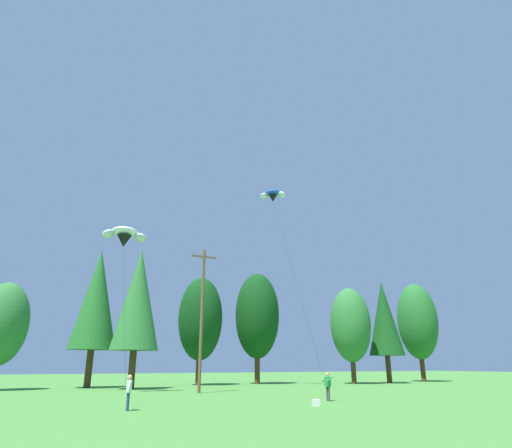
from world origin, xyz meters
The scene contains 14 objects.
treeline_tree_d centered at (-13.20, 48.84, 5.77)m, with size 4.37×4.37×9.53m.
treeline_tree_e centered at (-5.21, 49.92, 8.64)m, with size 4.63×4.63×13.79m.
treeline_tree_f centered at (-1.85, 45.60, 8.31)m, with size 4.52×4.52×13.27m.
treeline_tree_g centered at (6.39, 50.66, 7.21)m, with size 5.02×5.02×11.92m.
treeline_tree_h centered at (13.64, 50.59, 7.90)m, with size 5.32×5.32×13.05m.
treeline_tree_i centered at (23.96, 45.78, 6.80)m, with size 4.83×4.83×11.24m.
treeline_tree_j centered at (29.27, 45.66, 7.78)m, with size 4.33×4.33×12.42m.
treeline_tree_k centered at (36.60, 47.25, 7.85)m, with size 5.30×5.30×12.97m.
utility_pole centered at (2.00, 37.46, 6.15)m, with size 2.20×0.26×11.77m.
kite_flyer_near centered at (-5.70, 25.80, 0.99)m, with size 0.27×0.58×1.69m.
kite_flyer_mid centered at (6.64, 26.27, 1.00)m, with size 0.53×0.57×1.69m.
parafoil_kite_high_white centered at (-4.57, 39.67, 12.79)m, with size 4.04×14.54×12.53m.
parafoil_kite_mid_blue_white centered at (12.67, 44.38, 21.25)m, with size 7.78×19.38×20.45m.
picnic_cooler centered at (4.13, 23.86, 0.17)m, with size 0.52×0.36×0.34m, color white.
Camera 1 is at (-10.16, 2.07, 2.19)m, focal length 30.54 mm.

